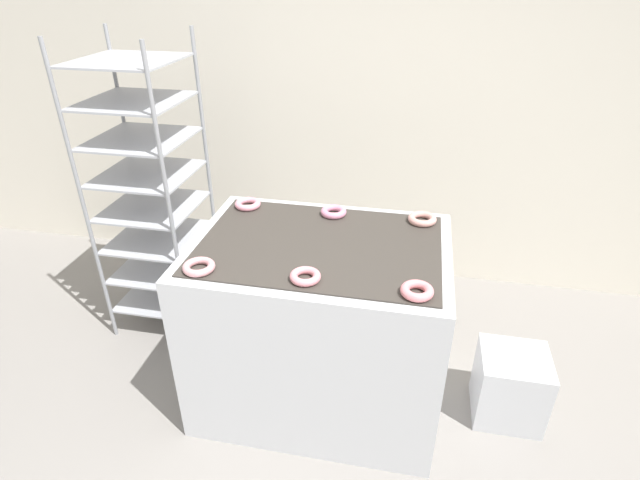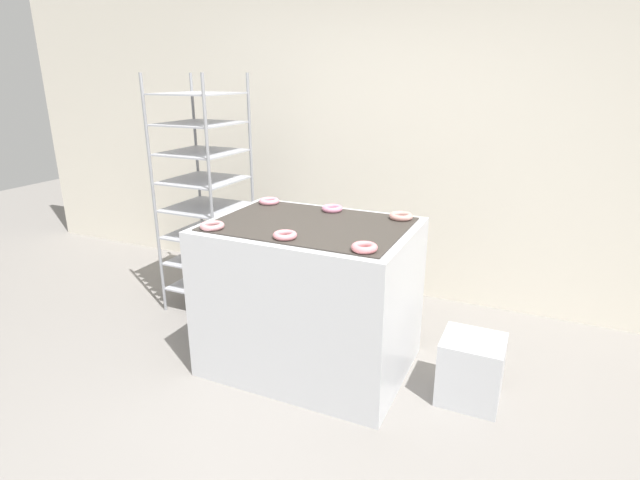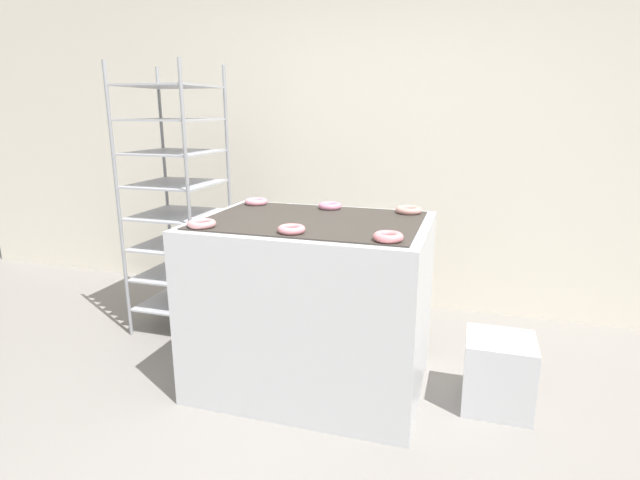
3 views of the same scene
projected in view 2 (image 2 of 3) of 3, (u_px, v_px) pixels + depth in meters
The scene contains 11 objects.
ground_plane at pixel (256, 426), 2.78m from camera, with size 14.00×14.00×0.00m, color gray.
wall_back at pixel (383, 133), 4.17m from camera, with size 8.00×0.05×2.80m.
fryer_machine at pixel (310, 296), 3.25m from camera, with size 1.27×0.93×0.99m.
baking_rack_cart at pixel (205, 194), 3.99m from camera, with size 0.57×0.58×1.88m.
glaze_bin at pixel (471, 369), 2.96m from camera, with size 0.36×0.33×0.40m.
donut_near_left at pixel (212, 226), 2.98m from camera, with size 0.15×0.15×0.03m, color #D28F93.
donut_near_center at pixel (285, 235), 2.81m from camera, with size 0.14×0.14×0.04m, color pink.
donut_near_right at pixel (364, 247), 2.60m from camera, with size 0.14×0.14×0.04m, color pink.
donut_far_left at pixel (269, 201), 3.56m from camera, with size 0.14×0.14×0.04m, color pink.
donut_far_center at pixel (332, 208), 3.36m from camera, with size 0.14×0.14×0.04m, color pink.
donut_far_right at pixel (401, 216), 3.18m from camera, with size 0.15×0.15×0.04m, color #D1958B.
Camera 2 is at (1.29, -1.95, 1.87)m, focal length 28.00 mm.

